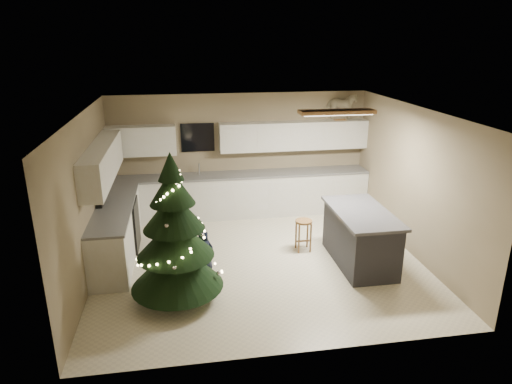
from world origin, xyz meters
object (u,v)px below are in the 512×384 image
Objects in this scene: rocking_horse at (341,106)px; christmas_tree at (175,241)px; bar_stool at (304,228)px; island at (360,237)px; toddler at (205,258)px.

christmas_tree is at bearing 152.91° from rocking_horse.
bar_stool is 0.81× the size of rocking_horse.
island is at bearing -170.05° from rocking_horse.
toddler is (-1.82, -0.95, 0.02)m from bar_stool.
christmas_tree is (-3.08, -0.63, 0.44)m from island.
bar_stool is 0.64× the size of toddler.
bar_stool is (-0.83, 0.63, -0.04)m from island.
island is at bearing -37.16° from bar_stool.
island is 1.04m from bar_stool.
island is at bearing -39.96° from toddler.
rocking_horse reaches higher than toddler.
rocking_horse is (0.48, 2.67, 1.82)m from island.
christmas_tree is 5.05m from rocking_horse.
toddler is at bearing -172.93° from island.
island is 2.34× the size of rocking_horse.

